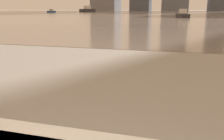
# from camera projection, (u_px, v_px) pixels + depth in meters

# --- Properties ---
(harbor_water) EXTENTS (180.00, 110.00, 0.01)m
(harbor_water) POSITION_uv_depth(u_px,v_px,m) (180.00, 13.00, 58.46)
(harbor_water) COLOR gray
(harbor_water) RESTS_ON ground_plane
(harbor_boat_0) EXTENTS (1.81, 3.09, 1.10)m
(harbor_boat_0) POSITION_uv_depth(u_px,v_px,m) (183.00, 15.00, 31.84)
(harbor_boat_0) COLOR #2D2D33
(harbor_boat_0) RESTS_ON harbor_water
(harbor_boat_1) EXTENTS (4.41, 5.52, 2.01)m
(harbor_boat_1) POSITION_uv_depth(u_px,v_px,m) (87.00, 10.00, 82.87)
(harbor_boat_1) COLOR #2D2D33
(harbor_boat_1) RESTS_ON harbor_water
(harbor_boat_3) EXTENTS (1.65, 2.75, 0.97)m
(harbor_boat_3) POSITION_uv_depth(u_px,v_px,m) (51.00, 11.00, 69.99)
(harbor_boat_3) COLOR navy
(harbor_boat_3) RESTS_ON harbor_water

